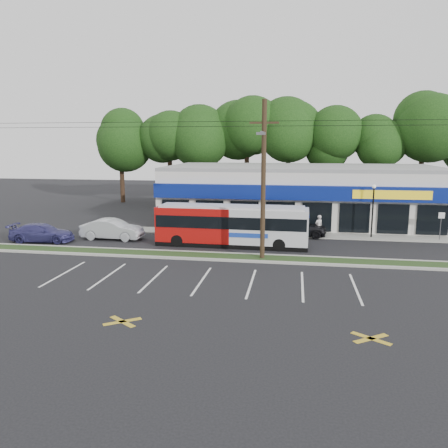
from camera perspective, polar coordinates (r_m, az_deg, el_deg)
ground at (r=27.74m, az=-1.38°, el=-4.90°), size 120.00×120.00×0.00m
grass_strip at (r=28.67m, az=-1.01°, el=-4.27°), size 40.00×1.60×0.12m
curb_south at (r=27.86m, az=-1.32°, el=-4.68°), size 40.00×0.25×0.14m
curb_north at (r=29.48m, az=-0.71°, el=-3.84°), size 40.00×0.25×0.14m
sidewalk at (r=36.03m, az=9.14°, el=-1.38°), size 32.00×2.20×0.10m
strip_mall at (r=42.47m, az=9.97°, el=3.92°), size 25.00×12.55×5.30m
utility_pole at (r=27.37m, az=4.81°, el=6.37°), size 50.00×2.77×10.00m
lamp_post at (r=35.91m, az=18.89°, el=2.39°), size 0.30×0.30×4.25m
sign_post at (r=37.02m, az=26.49°, el=0.34°), size 0.45×0.10×2.23m
tree_line at (r=52.31m, az=8.39°, el=11.48°), size 46.76×6.76×11.83m
metrobus at (r=31.64m, az=1.03°, el=-0.08°), size 11.04×2.56×2.96m
car_dark at (r=35.39m, az=9.32°, el=-0.30°), size 4.93×2.05×1.67m
car_silver at (r=35.05m, az=-14.39°, el=-0.67°), size 4.84×1.79×1.58m
car_blue at (r=35.89m, az=-22.67°, el=-1.06°), size 4.97×2.48×1.39m
pedestrian_a at (r=35.43m, az=12.27°, el=-0.29°), size 0.78×0.71×1.80m
pedestrian_b at (r=34.75m, az=8.79°, el=-0.42°), size 1.01×0.88×1.75m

